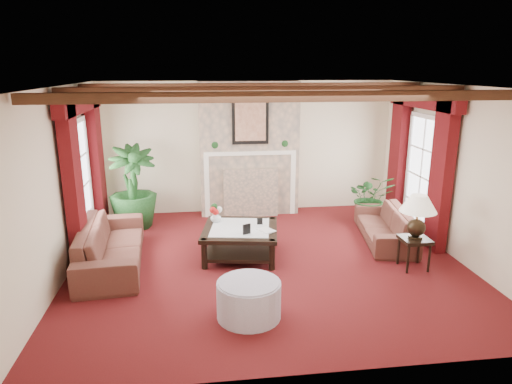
{
  "coord_description": "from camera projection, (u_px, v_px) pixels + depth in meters",
  "views": [
    {
      "loc": [
        -1.03,
        -6.56,
        2.97
      ],
      "look_at": [
        -0.14,
        0.4,
        1.04
      ],
      "focal_mm": 32.0,
      "sensor_mm": 36.0,
      "label": 1
    }
  ],
  "objects": [
    {
      "name": "floor",
      "position": [
        268.0,
        262.0,
        7.19
      ],
      "size": [
        6.0,
        6.0,
        0.0
      ],
      "primitive_type": "plane",
      "color": "#480C0D",
      "rests_on": "ground"
    },
    {
      "name": "ceiling",
      "position": [
        269.0,
        86.0,
        6.47
      ],
      "size": [
        6.0,
        6.0,
        0.0
      ],
      "primitive_type": "plane",
      "rotation": [
        3.14,
        0.0,
        0.0
      ],
      "color": "white",
      "rests_on": "floor"
    },
    {
      "name": "back_wall",
      "position": [
        248.0,
        147.0,
        9.46
      ],
      "size": [
        6.0,
        0.02,
        2.7
      ],
      "primitive_type": "cube",
      "color": "beige",
      "rests_on": "ground"
    },
    {
      "name": "left_wall",
      "position": [
        59.0,
        185.0,
        6.46
      ],
      "size": [
        0.02,
        5.5,
        2.7
      ],
      "primitive_type": "cube",
      "color": "beige",
      "rests_on": "ground"
    },
    {
      "name": "right_wall",
      "position": [
        456.0,
        173.0,
        7.2
      ],
      "size": [
        0.02,
        5.5,
        2.7
      ],
      "primitive_type": "cube",
      "color": "beige",
      "rests_on": "ground"
    },
    {
      "name": "ceiling_beams",
      "position": [
        269.0,
        91.0,
        6.49
      ],
      "size": [
        6.0,
        3.0,
        0.12
      ],
      "primitive_type": null,
      "color": "#331B10",
      "rests_on": "ceiling"
    },
    {
      "name": "fireplace",
      "position": [
        249.0,
        81.0,
        8.91
      ],
      "size": [
        2.0,
        0.52,
        2.7
      ],
      "primitive_type": null,
      "color": "tan",
      "rests_on": "ground"
    },
    {
      "name": "french_door_left",
      "position": [
        74.0,
        122.0,
        7.21
      ],
      "size": [
        0.1,
        1.1,
        2.16
      ],
      "primitive_type": null,
      "color": "white",
      "rests_on": "ground"
    },
    {
      "name": "french_door_right",
      "position": [
        428.0,
        116.0,
        7.94
      ],
      "size": [
        0.1,
        1.1,
        2.16
      ],
      "primitive_type": null,
      "color": "white",
      "rests_on": "ground"
    },
    {
      "name": "curtains_left",
      "position": [
        78.0,
        94.0,
        7.11
      ],
      "size": [
        0.2,
        2.4,
        2.55
      ],
      "primitive_type": null,
      "color": "#43080C",
      "rests_on": "ground"
    },
    {
      "name": "curtains_right",
      "position": [
        425.0,
        92.0,
        7.82
      ],
      "size": [
        0.2,
        2.4,
        2.55
      ],
      "primitive_type": null,
      "color": "#43080C",
      "rests_on": "ground"
    },
    {
      "name": "sofa_left",
      "position": [
        111.0,
        238.0,
        6.96
      ],
      "size": [
        2.37,
        1.02,
        0.88
      ],
      "primitive_type": "imported",
      "rotation": [
        0.0,
        0.0,
        1.65
      ],
      "color": "#3C1016",
      "rests_on": "ground"
    },
    {
      "name": "sofa_right",
      "position": [
        386.0,
        220.0,
        7.99
      ],
      "size": [
        2.08,
        1.17,
        0.74
      ],
      "primitive_type": "imported",
      "rotation": [
        0.0,
        0.0,
        -1.73
      ],
      "color": "#3C1016",
      "rests_on": "ground"
    },
    {
      "name": "potted_palm",
      "position": [
        134.0,
        205.0,
        8.65
      ],
      "size": [
        1.72,
        2.04,
        0.88
      ],
      "primitive_type": "imported",
      "rotation": [
        0.0,
        0.0,
        0.28
      ],
      "color": "black",
      "rests_on": "ground"
    },
    {
      "name": "small_plant",
      "position": [
        370.0,
        203.0,
        9.0
      ],
      "size": [
        1.2,
        1.26,
        0.75
      ],
      "primitive_type": "imported",
      "rotation": [
        0.0,
        0.0,
        -0.18
      ],
      "color": "black",
      "rests_on": "ground"
    },
    {
      "name": "coffee_table",
      "position": [
        240.0,
        242.0,
        7.35
      ],
      "size": [
        1.35,
        1.35,
        0.48
      ],
      "primitive_type": null,
      "rotation": [
        0.0,
        0.0,
        -0.16
      ],
      "color": "black",
      "rests_on": "ground"
    },
    {
      "name": "side_table",
      "position": [
        414.0,
        253.0,
        6.9
      ],
      "size": [
        0.45,
        0.45,
        0.49
      ],
      "primitive_type": null,
      "rotation": [
        0.0,
        0.0,
        0.09
      ],
      "color": "black",
      "rests_on": "ground"
    },
    {
      "name": "ottoman",
      "position": [
        249.0,
        300.0,
        5.54
      ],
      "size": [
        0.78,
        0.78,
        0.46
      ],
      "primitive_type": "cylinder",
      "color": "#9994A8",
      "rests_on": "ground"
    },
    {
      "name": "table_lamp",
      "position": [
        417.0,
        216.0,
        6.75
      ],
      "size": [
        0.54,
        0.54,
        0.69
      ],
      "primitive_type": null,
      "color": "black",
      "rests_on": "side_table"
    },
    {
      "name": "flower_vase",
      "position": [
        216.0,
        217.0,
        7.53
      ],
      "size": [
        0.21,
        0.22,
        0.18
      ],
      "primitive_type": "imported",
      "rotation": [
        0.0,
        0.0,
        -0.1
      ],
      "color": "silver",
      "rests_on": "coffee_table"
    },
    {
      "name": "book",
      "position": [
        261.0,
        224.0,
        7.05
      ],
      "size": [
        0.22,
        0.19,
        0.27
      ],
      "primitive_type": "imported",
      "rotation": [
        0.0,
        0.0,
        0.51
      ],
      "color": "black",
      "rests_on": "coffee_table"
    },
    {
      "name": "photo_frame_a",
      "position": [
        247.0,
        229.0,
        6.97
      ],
      "size": [
        0.13,
        0.07,
        0.17
      ],
      "primitive_type": null,
      "rotation": [
        0.0,
        0.0,
        0.42
      ],
      "color": "black",
      "rests_on": "coffee_table"
    },
    {
      "name": "photo_frame_b",
      "position": [
        260.0,
        222.0,
        7.4
      ],
      "size": [
        0.09,
        0.02,
        0.12
      ],
      "primitive_type": null,
      "rotation": [
        0.0,
        0.0,
        -0.05
      ],
      "color": "black",
      "rests_on": "coffee_table"
    }
  ]
}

